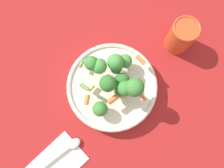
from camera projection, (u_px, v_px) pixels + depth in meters
ground_plane at (112, 89)px, 0.64m from camera, size 3.00×3.00×0.00m
bowl at (112, 87)px, 0.62m from camera, size 0.25×0.25×0.05m
pasta_salad at (115, 78)px, 0.55m from camera, size 0.20×0.19×0.10m
cup at (181, 36)px, 0.62m from camera, size 0.08×0.08×0.10m
napkin at (55, 165)px, 0.59m from camera, size 0.10×0.16×0.01m
spoon at (61, 154)px, 0.59m from camera, size 0.03×0.19×0.01m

